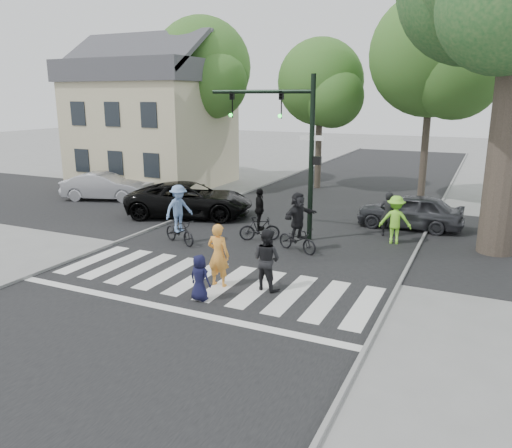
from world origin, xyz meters
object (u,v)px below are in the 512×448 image
at_px(cyclist_left, 179,219).
at_px(car_grey, 410,211).
at_px(traffic_signal, 290,134).
at_px(car_suv, 190,200).
at_px(pedestrian_adult, 267,259).
at_px(cyclist_right, 298,226).
at_px(pedestrian_child, 200,278).
at_px(pedestrian_woman, 218,255).
at_px(cyclist_mid, 260,219).
at_px(car_silver, 104,186).

height_order(cyclist_left, car_grey, cyclist_left).
height_order(traffic_signal, car_suv, traffic_signal).
distance_m(pedestrian_adult, cyclist_left, 5.41).
xyz_separation_m(cyclist_right, car_suv, (-6.19, 2.86, -0.17)).
xyz_separation_m(traffic_signal, pedestrian_child, (0.10, -6.59, -3.27)).
distance_m(cyclist_left, cyclist_right, 4.33).
xyz_separation_m(traffic_signal, car_grey, (3.95, 3.45, -3.19)).
bearing_deg(car_grey, car_suv, -77.48).
height_order(cyclist_left, car_suv, cyclist_left).
bearing_deg(traffic_signal, cyclist_left, -143.96).
xyz_separation_m(pedestrian_child, cyclist_left, (-3.41, 4.18, 0.31)).
relative_size(pedestrian_adult, car_suv, 0.32).
bearing_deg(pedestrian_woman, cyclist_right, -102.41).
relative_size(car_suv, car_grey, 1.32).
height_order(cyclist_mid, car_silver, cyclist_mid).
distance_m(traffic_signal, cyclist_left, 5.04).
xyz_separation_m(cyclist_right, car_silver, (-12.21, 4.13, -0.23)).
bearing_deg(cyclist_mid, pedestrian_child, -80.84).
relative_size(cyclist_left, car_silver, 0.51).
distance_m(pedestrian_woman, pedestrian_adult, 1.38).
height_order(cyclist_right, car_silver, cyclist_right).
xyz_separation_m(pedestrian_child, pedestrian_adult, (1.27, 1.46, 0.25)).
relative_size(pedestrian_child, car_silver, 0.29).
bearing_deg(car_suv, cyclist_right, -133.30).
height_order(pedestrian_child, car_suv, car_suv).
bearing_deg(pedestrian_adult, cyclist_left, -17.84).
xyz_separation_m(cyclist_mid, car_suv, (-4.42, 2.16, -0.04)).
distance_m(cyclist_mid, cyclist_right, 1.90).
xyz_separation_m(pedestrian_adult, cyclist_mid, (-2.20, 4.32, -0.06)).
relative_size(cyclist_left, car_grey, 0.52).
xyz_separation_m(traffic_signal, cyclist_mid, (-0.83, -0.81, -3.09)).
distance_m(pedestrian_adult, cyclist_right, 3.65).
xyz_separation_m(pedestrian_child, car_suv, (-5.35, 7.94, 0.14)).
height_order(pedestrian_adult, cyclist_right, cyclist_right).
distance_m(cyclist_right, car_silver, 12.89).
bearing_deg(cyclist_left, car_silver, 147.75).
xyz_separation_m(pedestrian_adult, cyclist_left, (-4.68, 2.72, 0.07)).
bearing_deg(cyclist_mid, cyclist_right, -21.62).
bearing_deg(cyclist_left, traffic_signal, 36.04).
height_order(traffic_signal, cyclist_mid, traffic_signal).
relative_size(cyclist_mid, cyclist_right, 0.94).
relative_size(cyclist_mid, car_silver, 0.46).
bearing_deg(cyclist_right, car_silver, 161.30).
relative_size(cyclist_right, car_suv, 0.38).
distance_m(pedestrian_child, cyclist_left, 5.40).
distance_m(cyclist_mid, car_suv, 4.92).
bearing_deg(pedestrian_woman, pedestrian_adult, -165.59).
bearing_deg(cyclist_left, pedestrian_child, -50.84).
distance_m(cyclist_left, car_suv, 4.24).
xyz_separation_m(pedestrian_woman, car_suv, (-5.29, 6.82, -0.14)).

